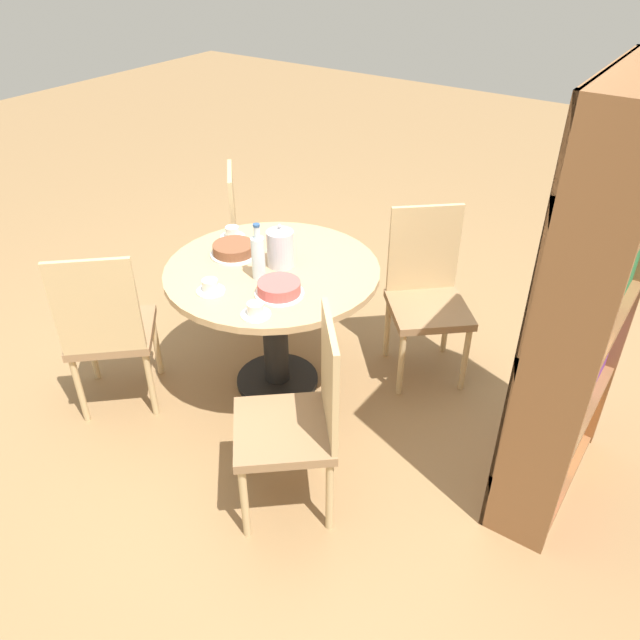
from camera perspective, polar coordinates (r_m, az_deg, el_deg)
The scene contains 14 objects.
ground_plane at distance 3.62m, azimuth -3.89°, elevation -5.62°, with size 14.00×14.00×0.00m, color #937047.
dining_table at distance 3.28m, azimuth -4.28°, elevation 2.27°, with size 1.10×1.10×0.75m.
chair_a at distance 3.52m, azimuth 9.72°, elevation 2.52°, with size 0.59×0.59×0.96m.
chair_b at distance 4.07m, azimuth -5.96°, elevation 7.41°, with size 0.59×0.59×0.96m.
chair_c at distance 3.35m, azimuth -18.82°, elevation -0.75°, with size 0.59×0.59×0.96m.
chair_d at distance 2.65m, azimuth -1.91°, elevation -8.84°, with size 0.59×0.59×0.96m.
bookshelf at distance 2.70m, azimuth 22.56°, elevation 0.03°, with size 0.83×0.28×1.86m.
coffee_pot at distance 3.17m, azimuth -3.64°, elevation 6.67°, with size 0.14×0.14×0.23m.
water_bottle at distance 3.06m, azimuth -5.67°, elevation 5.80°, with size 0.07×0.07×0.29m.
cake_main at distance 3.33m, azimuth -7.89°, elevation 6.37°, with size 0.25×0.25×0.06m.
cake_second at distance 2.95m, azimuth -3.76°, elevation 2.88°, with size 0.24×0.24×0.07m.
cup_a at distance 3.52m, azimuth -8.02°, elevation 7.86°, with size 0.14×0.14×0.06m.
cup_b at distance 3.02m, azimuth -9.99°, elevation 2.99°, with size 0.14×0.14×0.06m.
cup_c at distance 2.81m, azimuth -5.91°, elevation 0.86°, with size 0.14×0.14×0.06m.
Camera 1 is at (2.16, 1.78, 2.30)m, focal length 35.00 mm.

